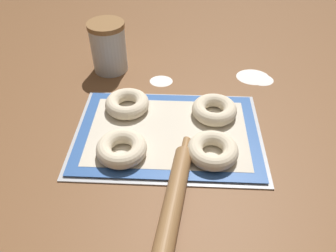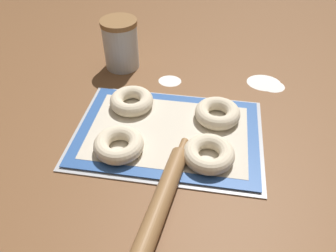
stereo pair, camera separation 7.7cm
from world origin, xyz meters
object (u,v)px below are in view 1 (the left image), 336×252
bagel_front_right (213,150)px  bagel_back_left (127,104)px  bagel_back_right (214,110)px  rolling_pin (171,212)px  bagel_front_left (122,148)px  baking_tray (168,133)px  flour_canister (108,47)px

bagel_front_right → bagel_back_left: same height
bagel_back_right → rolling_pin: 0.37m
bagel_front_left → bagel_front_right: (0.24, 0.00, 0.00)m
bagel_front_left → bagel_back_right: size_ratio=1.00×
baking_tray → bagel_front_right: 0.15m
baking_tray → rolling_pin: rolling_pin is taller
bagel_front_left → flour_canister: 0.45m
bagel_back_right → flour_canister: (-0.36, 0.26, 0.06)m
flour_canister → rolling_pin: bearing=-68.2°
bagel_front_right → bagel_back_left: bearing=143.6°
flour_canister → rolling_pin: (0.24, -0.61, -0.07)m
bagel_back_left → rolling_pin: (0.15, -0.37, -0.01)m
bagel_back_right → rolling_pin: bagel_back_right is taller
bagel_front_right → flour_canister: bearing=129.0°
bagel_front_left → bagel_back_left: (-0.01, 0.19, 0.00)m
baking_tray → bagel_front_left: 0.15m
baking_tray → rolling_pin: size_ratio=1.14×
bagel_front_right → bagel_back_right: bearing=85.2°
bagel_back_right → baking_tray: bearing=-149.6°
bagel_front_right → rolling_pin: (-0.10, -0.19, -0.01)m
bagel_front_right → bagel_front_left: bearing=-178.9°
baking_tray → flour_canister: bearing=123.6°
bagel_front_left → flour_canister: flour_canister is taller
baking_tray → bagel_back_right: 0.16m
bagel_front_right → flour_canister: (-0.35, 0.43, 0.06)m
baking_tray → bagel_front_left: bagel_front_left is taller
bagel_front_left → rolling_pin: 0.23m
bagel_back_right → bagel_back_left: bearing=176.4°
bagel_front_right → bagel_back_right: same height
baking_tray → rolling_pin: (0.02, -0.27, 0.02)m
rolling_pin → bagel_front_left: bearing=127.3°
flour_canister → baking_tray: bearing=-56.4°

